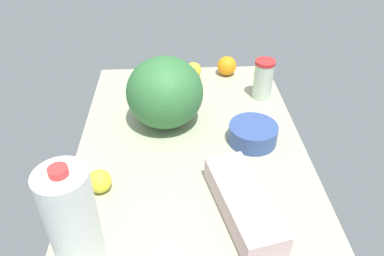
# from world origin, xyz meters

# --- Properties ---
(countertop) EXTENTS (1.20, 0.76, 0.03)m
(countertop) POSITION_xyz_m (0.00, 0.00, 0.01)
(countertop) COLOR #AAAD8D
(countertop) RESTS_ON ground
(watermelon) EXTENTS (0.27, 0.27, 0.25)m
(watermelon) POSITION_xyz_m (-0.18, -0.09, 0.16)
(watermelon) COLOR #327039
(watermelon) RESTS_ON countertop
(tumbler_cup) EXTENTS (0.08, 0.08, 0.16)m
(tumbler_cup) POSITION_xyz_m (-0.33, 0.30, 0.11)
(tumbler_cup) COLOR beige
(tumbler_cup) RESTS_ON countertop
(egg_carton) EXTENTS (0.35, 0.19, 0.07)m
(egg_carton) POSITION_xyz_m (0.26, 0.12, 0.07)
(egg_carton) COLOR beige
(egg_carton) RESTS_ON countertop
(milk_jug) EXTENTS (0.12, 0.12, 0.28)m
(milk_jug) POSITION_xyz_m (0.37, -0.29, 0.16)
(milk_jug) COLOR white
(milk_jug) RESTS_ON countertop
(mixing_bowl) EXTENTS (0.16, 0.16, 0.07)m
(mixing_bowl) POSITION_xyz_m (-0.05, 0.21, 0.06)
(mixing_bowl) COLOR #344B8B
(mixing_bowl) RESTS_ON countertop
(orange_far_back) EXTENTS (0.08, 0.08, 0.08)m
(orange_far_back) POSITION_xyz_m (-0.53, 0.18, 0.07)
(orange_far_back) COLOR orange
(orange_far_back) RESTS_ON countertop
(lemon_near_front) EXTENTS (0.07, 0.07, 0.07)m
(lemon_near_front) POSITION_xyz_m (-0.51, 0.03, 0.06)
(lemon_near_front) COLOR yellow
(lemon_near_front) RESTS_ON countertop
(lemon_loose) EXTENTS (0.07, 0.07, 0.07)m
(lemon_loose) POSITION_xyz_m (0.16, -0.28, 0.06)
(lemon_loose) COLOR yellow
(lemon_loose) RESTS_ON countertop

